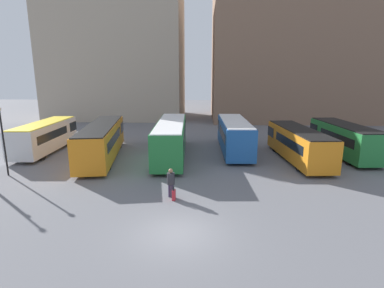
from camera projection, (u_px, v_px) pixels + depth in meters
The scene contains 12 objects.
ground_plane at pixel (177, 233), 14.11m from camera, with size 160.00×160.00×0.00m, color slate.
building_block_left at pixel (118, 57), 52.16m from camera, with size 22.49×14.00×20.83m.
building_block_right at pixel (306, 21), 49.62m from camera, with size 30.55×17.40×32.43m.
bus_0 at pixel (46, 136), 29.09m from camera, with size 2.85×9.63×2.88m.
bus_1 at pixel (102, 140), 26.88m from camera, with size 4.37×12.35×3.05m.
bus_2 at pixel (171, 137), 27.45m from camera, with size 3.07×12.36×3.20m.
bus_3 at pixel (234, 135), 29.06m from camera, with size 2.76×10.23×3.10m.
bus_4 at pixel (298, 143), 26.11m from camera, with size 3.22×10.22×2.81m.
bus_5 at pixel (344, 139), 27.64m from camera, with size 3.18×9.56×2.94m.
traveler at pixel (171, 180), 18.14m from camera, with size 0.50×0.50×1.81m.
suitcase at pixel (174, 195), 17.84m from camera, with size 0.21×0.34×0.91m.
lamp_post_1 at pixel (3, 136), 21.70m from camera, with size 0.28×0.28×5.09m.
Camera 1 is at (1.21, -12.78, 7.26)m, focal length 28.00 mm.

